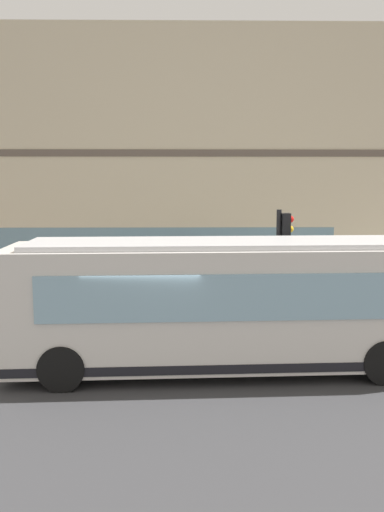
{
  "coord_description": "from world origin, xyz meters",
  "views": [
    {
      "loc": [
        -12.09,
        -0.9,
        4.41
      ],
      "look_at": [
        2.51,
        -1.13,
        2.4
      ],
      "focal_mm": 37.81,
      "sensor_mm": 36.0,
      "label": 1
    }
  ],
  "objects_px": {
    "city_bus_nearside": "(224,305)",
    "fire_hydrant": "(305,315)",
    "pedestrian_near_hydrant": "(189,282)",
    "traffic_light_near_corner": "(283,247)"
  },
  "relations": [
    {
      "from": "traffic_light_near_corner",
      "to": "pedestrian_near_hydrant",
      "type": "distance_m",
      "value": 4.0
    },
    {
      "from": "city_bus_nearside",
      "to": "fire_hydrant",
      "type": "relative_size",
      "value": 13.7
    },
    {
      "from": "pedestrian_near_hydrant",
      "to": "traffic_light_near_corner",
      "type": "bearing_deg",
      "value": -134.81
    },
    {
      "from": "city_bus_nearside",
      "to": "pedestrian_near_hydrant",
      "type": "relative_size",
      "value": 6.16
    },
    {
      "from": "fire_hydrant",
      "to": "pedestrian_near_hydrant",
      "type": "xyz_separation_m",
      "value": [
        2.18,
        3.41,
        0.58
      ]
    },
    {
      "from": "city_bus_nearside",
      "to": "traffic_light_near_corner",
      "type": "height_order",
      "value": "traffic_light_near_corner"
    },
    {
      "from": "city_bus_nearside",
      "to": "fire_hydrant",
      "type": "xyz_separation_m",
      "value": [
        3.17,
        -2.65,
        -1.04
      ]
    },
    {
      "from": "city_bus_nearside",
      "to": "fire_hydrant",
      "type": "height_order",
      "value": "city_bus_nearside"
    },
    {
      "from": "traffic_light_near_corner",
      "to": "fire_hydrant",
      "type": "bearing_deg",
      "value": -61.04
    },
    {
      "from": "fire_hydrant",
      "to": "city_bus_nearside",
      "type": "bearing_deg",
      "value": 140.06
    }
  ]
}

